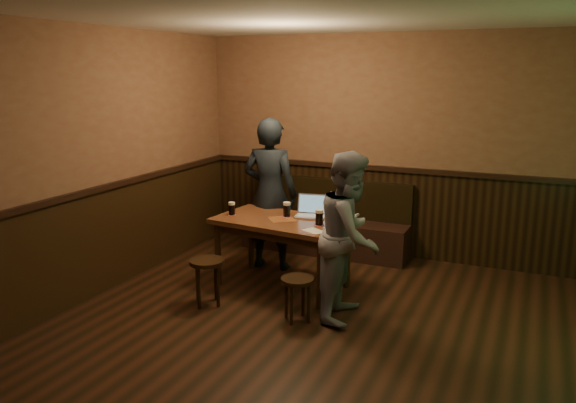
% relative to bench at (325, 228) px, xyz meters
% --- Properties ---
extents(room, '(5.04, 6.04, 2.84)m').
position_rel_bench_xyz_m(room, '(0.75, -2.53, 0.89)').
color(room, black).
rests_on(room, ground).
extents(bench, '(2.20, 0.50, 0.95)m').
position_rel_bench_xyz_m(bench, '(0.00, 0.00, 0.00)').
color(bench, black).
rests_on(bench, ground).
extents(pub_table, '(1.51, 0.97, 0.77)m').
position_rel_bench_xyz_m(pub_table, '(0.00, -1.36, 0.36)').
color(pub_table, '#542B18').
rests_on(pub_table, ground).
extents(stool_left, '(0.40, 0.40, 0.48)m').
position_rel_bench_xyz_m(stool_left, '(-0.49, -2.13, 0.07)').
color(stool_left, black).
rests_on(stool_left, ground).
extents(stool_right, '(0.34, 0.34, 0.43)m').
position_rel_bench_xyz_m(stool_right, '(0.50, -2.10, 0.03)').
color(stool_right, black).
rests_on(stool_right, ground).
extents(pint_left, '(0.10, 0.10, 0.15)m').
position_rel_bench_xyz_m(pint_left, '(-0.58, -1.43, 0.53)').
color(pint_left, '#B11526').
rests_on(pint_left, pub_table).
extents(pint_mid, '(0.11, 0.11, 0.17)m').
position_rel_bench_xyz_m(pint_mid, '(0.01, -1.25, 0.54)').
color(pint_mid, '#B11526').
rests_on(pint_mid, pub_table).
extents(pint_right, '(0.11, 0.11, 0.17)m').
position_rel_bench_xyz_m(pint_right, '(0.45, -1.42, 0.54)').
color(pint_right, '#B11526').
rests_on(pint_right, pub_table).
extents(laptop, '(0.37, 0.32, 0.23)m').
position_rel_bench_xyz_m(laptop, '(0.24, -1.10, 0.52)').
color(laptop, silver).
rests_on(laptop, pub_table).
extents(menu, '(0.26, 0.24, 0.00)m').
position_rel_bench_xyz_m(menu, '(0.49, -1.65, 0.46)').
color(menu, silver).
rests_on(menu, pub_table).
extents(person_suit, '(0.70, 0.50, 1.82)m').
position_rel_bench_xyz_m(person_suit, '(-0.39, -0.84, 0.60)').
color(person_suit, black).
rests_on(person_suit, ground).
extents(person_grey, '(0.66, 0.82, 1.62)m').
position_rel_bench_xyz_m(person_grey, '(0.91, -1.79, 0.50)').
color(person_grey, gray).
rests_on(person_grey, ground).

